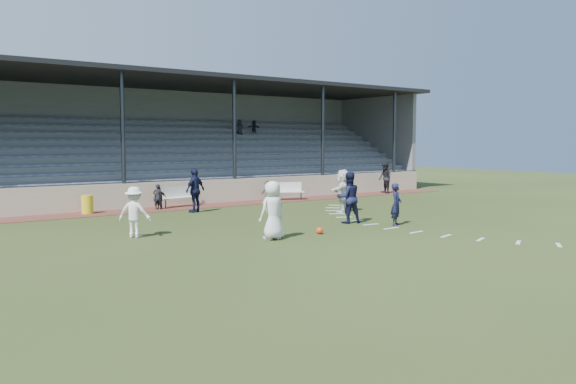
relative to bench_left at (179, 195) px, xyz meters
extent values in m
plane|color=#2C3A17|center=(0.53, -10.94, -0.58)|extent=(90.00, 90.00, 0.00)
cube|color=#542921|center=(0.53, -0.44, -0.57)|extent=(34.00, 2.00, 0.02)
cube|color=#C2B195|center=(0.53, 0.61, 0.02)|extent=(34.00, 0.18, 1.20)
cube|color=silver|center=(0.00, -0.12, -0.13)|extent=(2.04, 0.79, 0.06)
cube|color=silver|center=(0.00, 0.10, 0.12)|extent=(1.97, 0.45, 0.54)
cylinder|color=#303238|center=(-0.83, -0.29, -0.36)|extent=(0.06, 0.06, 0.40)
cylinder|color=#303238|center=(0.83, 0.04, -0.36)|extent=(0.06, 0.06, 0.40)
cube|color=silver|center=(6.04, -0.46, -0.13)|extent=(2.00, 1.15, 0.06)
cube|color=silver|center=(6.04, -0.24, 0.12)|extent=(1.86, 0.84, 0.54)
cylinder|color=#303238|center=(5.26, -0.13, -0.36)|extent=(0.06, 0.06, 0.40)
cylinder|color=#303238|center=(6.82, -0.80, -0.36)|extent=(0.06, 0.06, 0.40)
cylinder|color=yellow|center=(-4.46, -0.26, -0.16)|extent=(0.50, 0.50, 0.80)
sphere|color=#F23A0E|center=(0.44, -10.43, -0.47)|extent=(0.24, 0.24, 0.24)
imported|color=white|center=(-1.46, -10.40, 0.36)|extent=(0.97, 0.66, 1.90)
imported|color=#131534|center=(4.10, -10.47, 0.21)|extent=(0.69, 0.62, 1.59)
imported|color=#131534|center=(3.01, -9.00, 0.41)|extent=(1.15, 1.02, 1.99)
imported|color=white|center=(-4.95, -7.45, 0.26)|extent=(1.22, 1.19, 1.68)
imported|color=#131534|center=(-0.33, -2.44, 0.40)|extent=(1.25, 0.91, 1.98)
imported|color=white|center=(5.12, -6.24, 0.38)|extent=(1.84, 1.36, 1.93)
imported|color=black|center=(13.36, -0.66, 0.38)|extent=(0.96, 1.09, 1.88)
imported|color=black|center=(-1.33, -0.57, 0.03)|extent=(0.51, 0.43, 1.19)
imported|color=black|center=(-1.22, -0.54, -0.04)|extent=(0.63, 0.30, 1.04)
imported|color=black|center=(5.02, -0.24, -0.03)|extent=(0.77, 0.56, 1.07)
cube|color=slate|center=(0.53, 1.16, 0.02)|extent=(34.00, 0.80, 1.20)
cube|color=gray|center=(0.53, 1.26, 0.67)|extent=(33.00, 0.28, 0.10)
cube|color=slate|center=(0.53, 1.96, 0.22)|extent=(34.00, 0.80, 1.60)
cube|color=gray|center=(0.53, 2.06, 1.07)|extent=(33.00, 0.28, 0.10)
cube|color=slate|center=(0.53, 2.76, 0.42)|extent=(34.00, 0.80, 2.00)
cube|color=gray|center=(0.53, 2.86, 1.47)|extent=(33.00, 0.28, 0.10)
cube|color=slate|center=(0.53, 3.56, 0.62)|extent=(34.00, 0.80, 2.40)
cube|color=gray|center=(0.53, 3.66, 1.87)|extent=(33.00, 0.28, 0.10)
cube|color=slate|center=(0.53, 4.36, 0.82)|extent=(34.00, 0.80, 2.80)
cube|color=gray|center=(0.53, 4.46, 2.27)|extent=(33.00, 0.28, 0.10)
cube|color=slate|center=(0.53, 5.16, 1.02)|extent=(34.00, 0.80, 3.20)
cube|color=gray|center=(0.53, 5.26, 2.67)|extent=(33.00, 0.28, 0.10)
cube|color=slate|center=(0.53, 5.96, 1.22)|extent=(34.00, 0.80, 3.60)
cube|color=gray|center=(0.53, 6.06, 3.07)|extent=(33.00, 0.28, 0.10)
cube|color=slate|center=(0.53, 6.76, 1.42)|extent=(34.00, 0.80, 4.00)
cube|color=gray|center=(0.53, 6.86, 3.47)|extent=(33.00, 0.28, 0.10)
cube|color=slate|center=(0.53, 7.56, 1.62)|extent=(34.00, 0.80, 4.40)
cube|color=gray|center=(0.53, 7.66, 3.87)|extent=(33.00, 0.28, 0.10)
cube|color=slate|center=(0.53, 8.16, 2.62)|extent=(34.00, 0.40, 6.40)
cube|color=slate|center=(17.38, 4.56, 2.62)|extent=(0.30, 7.80, 6.40)
cube|color=black|center=(0.53, 4.26, 5.92)|extent=(34.60, 9.00, 0.22)
cylinder|color=#303238|center=(-2.47, 0.71, 2.67)|extent=(0.20, 0.20, 6.50)
cylinder|color=#303238|center=(3.53, 0.71, 2.67)|extent=(0.20, 0.20, 6.50)
cylinder|color=#303238|center=(9.53, 0.71, 2.67)|extent=(0.20, 0.20, 6.50)
cylinder|color=#303238|center=(15.53, 0.71, 2.67)|extent=(0.20, 0.20, 6.50)
cylinder|color=#303238|center=(0.53, 0.61, 0.67)|extent=(34.00, 0.05, 0.05)
imported|color=black|center=(6.96, 6.00, 3.53)|extent=(0.57, 0.45, 1.02)
imported|color=black|center=(8.04, 6.00, 3.52)|extent=(0.94, 0.33, 1.00)
cube|color=silver|center=(6.65, -3.93, -0.58)|extent=(0.54, 0.61, 0.01)
cube|color=silver|center=(5.82, -4.72, -0.58)|extent=(0.59, 0.56, 0.01)
cube|color=silver|center=(5.10, -5.60, -0.58)|extent=(0.64, 0.51, 0.01)
cube|color=silver|center=(4.49, -6.56, -0.58)|extent=(0.67, 0.44, 0.01)
cube|color=silver|center=(4.01, -7.60, -0.58)|extent=(0.70, 0.37, 0.01)
cube|color=silver|center=(3.66, -8.68, -0.58)|extent=(0.71, 0.29, 0.01)
cube|color=silver|center=(3.45, -9.80, -0.58)|extent=(0.71, 0.21, 0.01)
cube|color=silver|center=(3.38, -10.94, -0.58)|extent=(0.70, 0.12, 0.01)
cube|color=silver|center=(3.45, -12.08, -0.58)|extent=(0.71, 0.21, 0.01)
cube|color=silver|center=(3.66, -13.20, -0.58)|extent=(0.71, 0.29, 0.01)
cube|color=silver|center=(4.01, -14.28, -0.58)|extent=(0.70, 0.37, 0.01)
cube|color=silver|center=(4.49, -15.32, -0.58)|extent=(0.67, 0.44, 0.01)
cube|color=silver|center=(5.10, -16.28, -0.58)|extent=(0.64, 0.51, 0.01)
camera|label=1|loc=(-11.41, -25.28, 2.52)|focal=35.00mm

